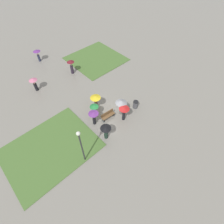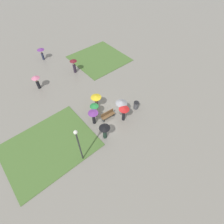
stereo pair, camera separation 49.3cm
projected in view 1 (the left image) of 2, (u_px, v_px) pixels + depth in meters
The scene contains 15 objects.
ground_plane at pixel (111, 116), 18.86m from camera, with size 90.00×90.00×0.00m, color gray.
lawn_patch_near at pixel (51, 149), 16.28m from camera, with size 8.17×6.46×0.06m.
lawn_patch_far at pixel (96, 59), 25.85m from camera, with size 7.16×7.25×0.06m.
park_bench at pixel (108, 115), 18.34m from camera, with size 1.57×0.55×0.90m.
lamp_post at pixel (81, 144), 13.46m from camera, with size 0.32×0.32×4.39m.
trash_bin at pixel (135, 105), 19.32m from camera, with size 0.58×0.58×0.91m.
crowd_person_green at pixel (94, 109), 17.96m from camera, with size 0.90×0.90×1.73m.
crowd_person_black at pixel (106, 130), 16.22m from camera, with size 1.04×1.04×1.73m.
crowd_person_grey at pixel (121, 104), 17.95m from camera, with size 1.20×1.20×1.94m.
crowd_person_red at pixel (124, 111), 17.54m from camera, with size 1.07×1.07×1.85m.
crowd_person_purple at pixel (94, 116), 17.24m from camera, with size 1.02×1.02×1.79m.
crowd_person_yellow at pixel (96, 99), 18.63m from camera, with size 1.14×1.14×1.79m.
lone_walker_far_path at pixel (37, 53), 24.63m from camera, with size 1.00×1.00×1.71m.
lone_walker_mid_plaza at pixel (34, 82), 20.58m from camera, with size 0.96×0.96×1.79m.
lone_walker_near_lawn at pixel (71, 65), 22.73m from camera, with size 0.94×0.94×1.97m.
Camera 1 is at (-7.96, -8.79, 14.68)m, focal length 28.00 mm.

